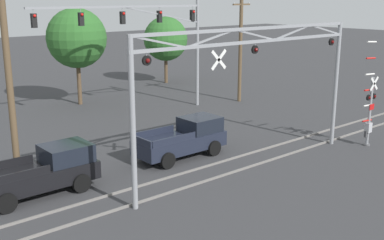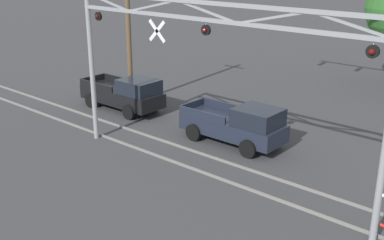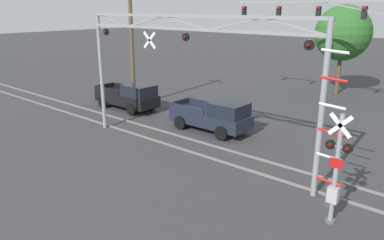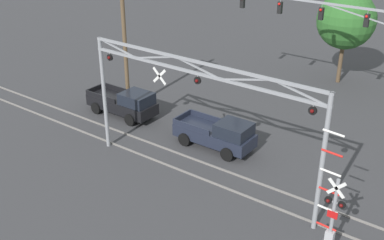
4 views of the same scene
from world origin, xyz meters
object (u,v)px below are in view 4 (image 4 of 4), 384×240
(crossing_gantry, at_px, (197,97))
(traffic_signal_span, at_px, (362,35))
(crossing_signal_mast, at_px, (331,217))
(pickup_truck_lead, at_px, (218,134))
(utility_pole_left, at_px, (125,45))
(background_tree_far_left_verge, at_px, (346,20))
(pickup_truck_following, at_px, (125,103))

(crossing_gantry, distance_m, traffic_signal_span, 13.25)
(crossing_signal_mast, relative_size, pickup_truck_lead, 1.19)
(utility_pole_left, height_order, background_tree_far_left_verge, utility_pole_left)
(background_tree_far_left_verge, bearing_deg, crossing_signal_mast, -70.46)
(traffic_signal_span, relative_size, pickup_truck_following, 2.55)
(traffic_signal_span, distance_m, utility_pole_left, 15.49)
(pickup_truck_following, xyz_separation_m, utility_pole_left, (-0.67, 1.03, 3.74))
(pickup_truck_following, distance_m, utility_pole_left, 3.93)
(crossing_signal_mast, height_order, pickup_truck_lead, crossing_signal_mast)
(pickup_truck_following, bearing_deg, utility_pole_left, 123.11)
(pickup_truck_lead, relative_size, utility_pole_left, 0.55)
(crossing_gantry, relative_size, pickup_truck_following, 2.64)
(crossing_signal_mast, bearing_deg, traffic_signal_span, 105.98)
(background_tree_far_left_verge, bearing_deg, pickup_truck_lead, -96.83)
(crossing_gantry, height_order, pickup_truck_lead, crossing_gantry)
(traffic_signal_span, height_order, pickup_truck_following, traffic_signal_span)
(pickup_truck_following, bearing_deg, crossing_signal_mast, -17.56)
(utility_pole_left, bearing_deg, background_tree_far_left_verge, 53.80)
(traffic_signal_span, xyz_separation_m, pickup_truck_following, (-12.66, -8.84, -4.86))
(pickup_truck_following, bearing_deg, crossing_gantry, -23.34)
(traffic_signal_span, xyz_separation_m, pickup_truck_lead, (-4.94, -8.91, -4.86))
(crossing_signal_mast, height_order, utility_pole_left, utility_pole_left)
(utility_pole_left, relative_size, background_tree_far_left_verge, 1.24)
(crossing_signal_mast, height_order, traffic_signal_span, traffic_signal_span)
(traffic_signal_span, bearing_deg, crossing_signal_mast, -74.02)
(pickup_truck_lead, distance_m, background_tree_far_left_verge, 15.69)
(background_tree_far_left_verge, bearing_deg, crossing_gantry, -92.18)
(pickup_truck_lead, distance_m, utility_pole_left, 9.26)
(crossing_gantry, relative_size, traffic_signal_span, 1.04)
(crossing_signal_mast, xyz_separation_m, traffic_signal_span, (-4.05, 14.13, 3.79))
(crossing_gantry, height_order, pickup_truck_following, crossing_gantry)
(crossing_signal_mast, bearing_deg, crossing_gantry, 169.35)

